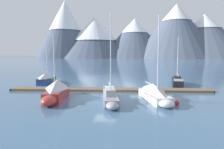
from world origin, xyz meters
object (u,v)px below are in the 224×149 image
object	(u,v)px
sailboat_second_berth	(56,90)
sailboat_far_berth	(177,81)
sailboat_nearest_berth	(47,79)
sailboat_mid_dock_port	(110,97)
sailboat_mid_dock_starboard	(154,93)
person_on_dock	(54,81)
mooring_buoy_channel_marker	(177,103)

from	to	relation	value
sailboat_second_berth	sailboat_far_berth	bearing A→B (deg)	37.70
sailboat_nearest_berth	sailboat_mid_dock_port	distance (m)	16.60
sailboat_mid_dock_starboard	sailboat_mid_dock_port	bearing A→B (deg)	-163.53
sailboat_nearest_berth	sailboat_far_berth	distance (m)	21.26
sailboat_mid_dock_starboard	sailboat_nearest_berth	bearing A→B (deg)	149.84
sailboat_nearest_berth	sailboat_second_berth	size ratio (longest dim) A/B	1.11
person_on_dock	sailboat_mid_dock_starboard	bearing A→B (deg)	-18.91
sailboat_second_berth	mooring_buoy_channel_marker	size ratio (longest dim) A/B	13.42
sailboat_mid_dock_starboard	mooring_buoy_channel_marker	bearing A→B (deg)	-40.38
sailboat_nearest_berth	sailboat_mid_dock_starboard	world-z (taller)	sailboat_mid_dock_starboard
sailboat_far_berth	mooring_buoy_channel_marker	size ratio (longest dim) A/B	13.91
sailboat_nearest_berth	mooring_buoy_channel_marker	size ratio (longest dim) A/B	14.90
person_on_dock	sailboat_nearest_berth	bearing A→B (deg)	124.02
sailboat_far_berth	person_on_dock	xyz separation A→B (m)	(-17.70, -6.16, 0.61)
sailboat_second_berth	sailboat_far_berth	xyz separation A→B (m)	(15.06, 11.64, -0.32)
sailboat_nearest_berth	sailboat_far_berth	size ratio (longest dim) A/B	1.07
sailboat_second_berth	person_on_dock	bearing A→B (deg)	115.71
sailboat_mid_dock_port	person_on_dock	distance (m)	10.58
sailboat_nearest_berth	sailboat_mid_dock_starboard	xyz separation A→B (m)	(16.88, -9.81, -0.00)
sailboat_far_berth	person_on_dock	distance (m)	18.75
sailboat_nearest_berth	sailboat_mid_dock_starboard	distance (m)	19.52
sailboat_second_berth	sailboat_mid_dock_port	distance (m)	6.13
sailboat_mid_dock_port	sailboat_far_berth	distance (m)	15.05
sailboat_second_berth	sailboat_mid_dock_starboard	bearing A→B (deg)	4.87
sailboat_second_berth	mooring_buoy_channel_marker	distance (m)	12.80
sailboat_nearest_berth	sailboat_far_berth	bearing A→B (deg)	2.48
mooring_buoy_channel_marker	sailboat_mid_dock_starboard	bearing A→B (deg)	139.62
sailboat_mid_dock_port	mooring_buoy_channel_marker	xyz separation A→B (m)	(6.66, -0.38, -0.33)
sailboat_mid_dock_starboard	sailboat_far_berth	distance (m)	11.58
sailboat_mid_dock_port	sailboat_mid_dock_starboard	distance (m)	4.81
mooring_buoy_channel_marker	sailboat_mid_dock_port	bearing A→B (deg)	176.70
sailboat_mid_dock_port	sailboat_nearest_berth	bearing A→B (deg)	137.69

